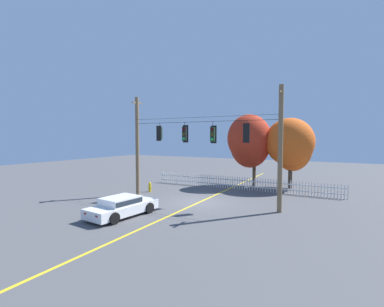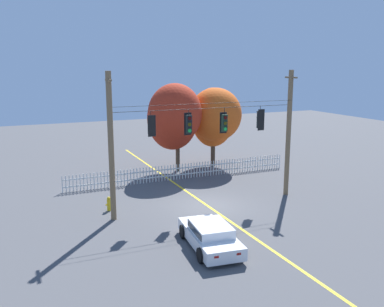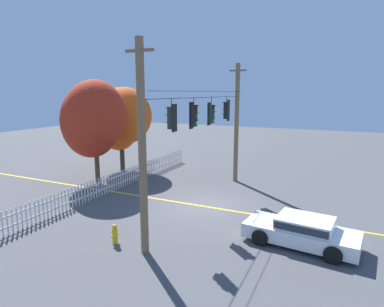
{
  "view_description": "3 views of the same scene",
  "coord_description": "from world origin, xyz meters",
  "px_view_note": "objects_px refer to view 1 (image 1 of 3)",
  "views": [
    {
      "loc": [
        8.74,
        -17.25,
        4.55
      ],
      "look_at": [
        -0.73,
        0.28,
        3.41
      ],
      "focal_mm": 26.03,
      "sensor_mm": 36.0,
      "label": 1
    },
    {
      "loc": [
        -10.21,
        -21.03,
        7.99
      ],
      "look_at": [
        -0.71,
        0.59,
        3.04
      ],
      "focal_mm": 39.61,
      "sensor_mm": 36.0,
      "label": 2
    },
    {
      "loc": [
        -14.84,
        -6.35,
        5.88
      ],
      "look_at": [
        -0.68,
        0.32,
        2.92
      ],
      "focal_mm": 30.18,
      "sensor_mm": 36.0,
      "label": 3
    }
  ],
  "objects_px": {
    "traffic_signal_northbound_secondary": "(247,133)",
    "parked_car": "(122,206)",
    "traffic_signal_southbound_primary": "(160,133)",
    "autumn_maple_mid": "(291,143)",
    "fire_hydrant": "(150,187)",
    "traffic_signal_eastbound_side": "(185,134)",
    "autumn_maple_near_fence": "(249,141)",
    "traffic_signal_westbound_side": "(213,134)"
  },
  "relations": [
    {
      "from": "traffic_signal_southbound_primary",
      "to": "parked_car",
      "type": "relative_size",
      "value": 0.3
    },
    {
      "from": "traffic_signal_westbound_side",
      "to": "autumn_maple_mid",
      "type": "relative_size",
      "value": 0.24
    },
    {
      "from": "fire_hydrant",
      "to": "traffic_signal_northbound_secondary",
      "type": "bearing_deg",
      "value": -9.49
    },
    {
      "from": "traffic_signal_northbound_secondary",
      "to": "traffic_signal_westbound_side",
      "type": "bearing_deg",
      "value": 179.52
    },
    {
      "from": "traffic_signal_southbound_primary",
      "to": "traffic_signal_westbound_side",
      "type": "relative_size",
      "value": 0.91
    },
    {
      "from": "traffic_signal_eastbound_side",
      "to": "autumn_maple_mid",
      "type": "bearing_deg",
      "value": 55.64
    },
    {
      "from": "autumn_maple_mid",
      "to": "fire_hydrant",
      "type": "bearing_deg",
      "value": -144.65
    },
    {
      "from": "traffic_signal_westbound_side",
      "to": "traffic_signal_northbound_secondary",
      "type": "bearing_deg",
      "value": -0.48
    },
    {
      "from": "autumn_maple_near_fence",
      "to": "parked_car",
      "type": "xyz_separation_m",
      "value": [
        -3.51,
        -13.35,
        -3.67
      ]
    },
    {
      "from": "traffic_signal_northbound_secondary",
      "to": "autumn_maple_mid",
      "type": "xyz_separation_m",
      "value": [
        1.35,
        8.66,
        -0.8
      ]
    },
    {
      "from": "parked_car",
      "to": "traffic_signal_southbound_primary",
      "type": "bearing_deg",
      "value": 100.27
    },
    {
      "from": "traffic_signal_westbound_side",
      "to": "autumn_maple_near_fence",
      "type": "distance_m",
      "value": 8.15
    },
    {
      "from": "autumn_maple_mid",
      "to": "parked_car",
      "type": "bearing_deg",
      "value": -117.2
    },
    {
      "from": "autumn_maple_near_fence",
      "to": "parked_car",
      "type": "relative_size",
      "value": 1.51
    },
    {
      "from": "traffic_signal_westbound_side",
      "to": "traffic_signal_northbound_secondary",
      "type": "distance_m",
      "value": 2.37
    },
    {
      "from": "traffic_signal_southbound_primary",
      "to": "traffic_signal_eastbound_side",
      "type": "relative_size",
      "value": 0.93
    },
    {
      "from": "traffic_signal_southbound_primary",
      "to": "traffic_signal_eastbound_side",
      "type": "bearing_deg",
      "value": 0.51
    },
    {
      "from": "traffic_signal_northbound_secondary",
      "to": "autumn_maple_near_fence",
      "type": "xyz_separation_m",
      "value": [
        -2.26,
        8.15,
        -0.58
      ]
    },
    {
      "from": "autumn_maple_mid",
      "to": "fire_hydrant",
      "type": "distance_m",
      "value": 12.96
    },
    {
      "from": "traffic_signal_southbound_primary",
      "to": "autumn_maple_mid",
      "type": "height_order",
      "value": "autumn_maple_mid"
    },
    {
      "from": "traffic_signal_northbound_secondary",
      "to": "parked_car",
      "type": "relative_size",
      "value": 0.32
    },
    {
      "from": "fire_hydrant",
      "to": "autumn_maple_mid",
      "type": "bearing_deg",
      "value": 35.35
    },
    {
      "from": "parked_car",
      "to": "fire_hydrant",
      "type": "xyz_separation_m",
      "value": [
        -3.02,
        6.67,
        -0.21
      ]
    },
    {
      "from": "traffic_signal_eastbound_side",
      "to": "traffic_signal_westbound_side",
      "type": "bearing_deg",
      "value": -0.01
    },
    {
      "from": "traffic_signal_southbound_primary",
      "to": "autumn_maple_mid",
      "type": "relative_size",
      "value": 0.21
    },
    {
      "from": "traffic_signal_westbound_side",
      "to": "traffic_signal_northbound_secondary",
      "type": "xyz_separation_m",
      "value": [
        2.37,
        -0.02,
        0.07
      ]
    },
    {
      "from": "traffic_signal_eastbound_side",
      "to": "traffic_signal_northbound_secondary",
      "type": "relative_size",
      "value": 1.01
    },
    {
      "from": "traffic_signal_southbound_primary",
      "to": "autumn_maple_near_fence",
      "type": "height_order",
      "value": "autumn_maple_near_fence"
    },
    {
      "from": "traffic_signal_southbound_primary",
      "to": "autumn_maple_near_fence",
      "type": "bearing_deg",
      "value": 61.36
    },
    {
      "from": "traffic_signal_eastbound_side",
      "to": "autumn_maple_mid",
      "type": "xyz_separation_m",
      "value": [
        5.91,
        8.64,
        -0.78
      ]
    },
    {
      "from": "traffic_signal_eastbound_side",
      "to": "autumn_maple_near_fence",
      "type": "height_order",
      "value": "autumn_maple_near_fence"
    },
    {
      "from": "parked_car",
      "to": "fire_hydrant",
      "type": "distance_m",
      "value": 7.32
    },
    {
      "from": "traffic_signal_northbound_secondary",
      "to": "parked_car",
      "type": "xyz_separation_m",
      "value": [
        -5.77,
        -5.2,
        -4.24
      ]
    },
    {
      "from": "traffic_signal_eastbound_side",
      "to": "traffic_signal_northbound_secondary",
      "type": "bearing_deg",
      "value": -0.25
    },
    {
      "from": "autumn_maple_mid",
      "to": "autumn_maple_near_fence",
      "type": "bearing_deg",
      "value": -171.94
    },
    {
      "from": "traffic_signal_southbound_primary",
      "to": "fire_hydrant",
      "type": "distance_m",
      "value": 5.15
    },
    {
      "from": "traffic_signal_southbound_primary",
      "to": "fire_hydrant",
      "type": "bearing_deg",
      "value": 144.75
    },
    {
      "from": "traffic_signal_eastbound_side",
      "to": "traffic_signal_westbound_side",
      "type": "height_order",
      "value": "same"
    },
    {
      "from": "traffic_signal_westbound_side",
      "to": "autumn_maple_mid",
      "type": "bearing_deg",
      "value": 66.73
    },
    {
      "from": "traffic_signal_northbound_secondary",
      "to": "traffic_signal_southbound_primary",
      "type": "bearing_deg",
      "value": 179.99
    },
    {
      "from": "traffic_signal_southbound_primary",
      "to": "autumn_maple_mid",
      "type": "distance_m",
      "value": 11.86
    },
    {
      "from": "traffic_signal_northbound_secondary",
      "to": "fire_hydrant",
      "type": "height_order",
      "value": "traffic_signal_northbound_secondary"
    }
  ]
}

